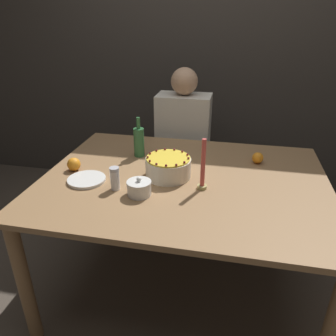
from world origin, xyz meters
The scene contains 12 objects.
ground_plane centered at (0.00, 0.00, 0.00)m, with size 12.00×12.00×0.00m, color #4C4238.
wall_behind centered at (0.00, 1.40, 1.30)m, with size 8.00×0.05×2.60m.
dining_table centered at (0.00, 0.00, 0.67)m, with size 1.54×1.18×0.77m.
cake centered at (-0.09, 0.00, 0.83)m, with size 0.25×0.25×0.13m.
sugar_bowl centered at (-0.19, -0.23, 0.81)m, with size 0.12×0.12×0.10m.
sugar_shaker centered at (-0.32, -0.20, 0.83)m, with size 0.05×0.05×0.12m.
plate_stack centered at (-0.51, -0.14, 0.78)m, with size 0.20×0.20×0.02m.
candle centered at (0.11, -0.10, 0.88)m, with size 0.05×0.05×0.27m.
bottle centered at (-0.32, 0.24, 0.87)m, with size 0.06×0.06×0.25m.
orange_fruit_0 centered at (-0.63, -0.04, 0.81)m, with size 0.08×0.08×0.08m.
orange_fruit_1 centered at (0.40, 0.28, 0.80)m, with size 0.07×0.07×0.07m.
person_man_blue_shirt centered at (-0.14, 0.79, 0.54)m, with size 0.40×0.34×1.24m.
Camera 1 is at (0.24, -1.57, 1.59)m, focal length 35.00 mm.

